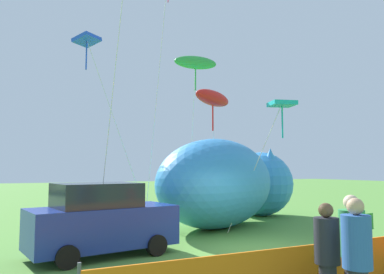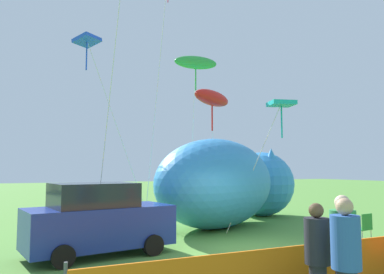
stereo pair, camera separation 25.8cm
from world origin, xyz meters
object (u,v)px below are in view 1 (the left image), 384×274
at_px(parked_car, 101,220).
at_px(folding_chair, 364,226).
at_px(kite_red_lizard, 213,99).
at_px(spectator_in_grey_shirt, 327,255).
at_px(spectator_in_white_shirt, 357,259).
at_px(kite_teal_diamond, 281,106).
at_px(kite_green_fish, 195,63).
at_px(kite_blue_box, 88,44).
at_px(spectator_in_green_shirt, 353,249).
at_px(inflatable_cat, 231,185).

height_order(parked_car, folding_chair, parked_car).
bearing_deg(kite_red_lizard, spectator_in_grey_shirt, -107.23).
distance_m(spectator_in_white_shirt, kite_teal_diamond, 9.28).
xyz_separation_m(kite_green_fish, kite_red_lizard, (-0.42, -2.37, -2.10)).
xyz_separation_m(kite_teal_diamond, kite_blue_box, (-6.35, 4.84, 2.96)).
height_order(parked_car, kite_red_lizard, kite_red_lizard).
height_order(folding_chair, spectator_in_green_shirt, spectator_in_green_shirt).
bearing_deg(kite_red_lizard, kite_green_fish, 80.05).
bearing_deg(kite_red_lizard, parked_car, -152.78).
relative_size(folding_chair, spectator_in_green_shirt, 0.51).
bearing_deg(spectator_in_grey_shirt, kite_teal_diamond, 55.22).
distance_m(parked_car, kite_green_fish, 9.50).
distance_m(inflatable_cat, spectator_in_grey_shirt, 10.07).
relative_size(parked_car, spectator_in_white_shirt, 2.14).
distance_m(parked_car, kite_red_lizard, 6.84).
relative_size(spectator_in_white_shirt, kite_teal_diamond, 0.39).
height_order(folding_chair, kite_red_lizard, kite_red_lizard).
distance_m(parked_car, kite_teal_diamond, 7.85).
bearing_deg(spectator_in_grey_shirt, spectator_in_green_shirt, -2.26).
height_order(inflatable_cat, kite_red_lizard, kite_red_lizard).
bearing_deg(kite_teal_diamond, folding_chair, -73.53).
bearing_deg(folding_chair, spectator_in_white_shirt, 120.67).
height_order(spectator_in_grey_shirt, kite_teal_diamond, kite_teal_diamond).
bearing_deg(kite_teal_diamond, kite_red_lizard, 140.16).
relative_size(kite_teal_diamond, kite_blue_box, 0.61).
bearing_deg(folding_chair, spectator_in_green_shirt, 119.87).
height_order(parked_car, kite_blue_box, kite_blue_box).
distance_m(inflatable_cat, kite_blue_box, 8.58).
bearing_deg(spectator_in_grey_shirt, kite_blue_box, 98.67).
xyz_separation_m(kite_blue_box, kite_red_lizard, (4.33, -3.15, -2.56)).
bearing_deg(spectator_in_white_shirt, folding_chair, 38.97).
xyz_separation_m(inflatable_cat, kite_red_lizard, (-1.36, -0.93, 3.48)).
bearing_deg(kite_red_lizard, inflatable_cat, 34.37).
height_order(spectator_in_green_shirt, kite_green_fish, kite_green_fish).
distance_m(folding_chair, spectator_in_green_shirt, 6.24).
height_order(spectator_in_green_shirt, kite_teal_diamond, kite_teal_diamond).
height_order(folding_chair, inflatable_cat, inflatable_cat).
bearing_deg(kite_blue_box, kite_teal_diamond, -37.31).
distance_m(spectator_in_green_shirt, kite_blue_box, 13.45).
height_order(kite_green_fish, kite_red_lizard, kite_green_fish).
bearing_deg(folding_chair, inflatable_cat, 7.06).
relative_size(folding_chair, kite_green_fish, 0.13).
bearing_deg(inflatable_cat, spectator_in_green_shirt, -142.26).
distance_m(folding_chair, spectator_in_white_shirt, 6.99).
bearing_deg(kite_blue_box, parked_car, -95.09).
relative_size(spectator_in_green_shirt, kite_red_lizard, 0.34).
height_order(spectator_in_white_shirt, spectator_in_green_shirt, spectator_in_white_shirt).
bearing_deg(spectator_in_white_shirt, kite_green_fish, 75.13).
bearing_deg(kite_blue_box, kite_red_lizard, -36.06).
relative_size(inflatable_cat, spectator_in_grey_shirt, 5.21).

